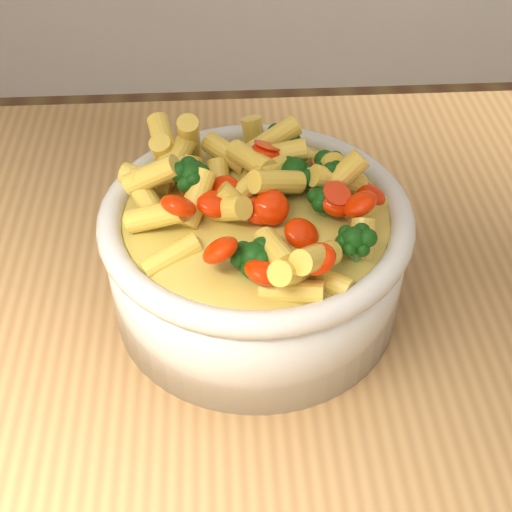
{
  "coord_description": "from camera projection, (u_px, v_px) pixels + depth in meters",
  "views": [
    {
      "loc": [
        -0.12,
        -0.32,
        1.32
      ],
      "look_at": [
        -0.09,
        0.08,
        0.95
      ],
      "focal_mm": 50.0,
      "sensor_mm": 36.0,
      "label": 1
    }
  ],
  "objects": [
    {
      "name": "table",
      "position": [
        371.0,
        447.0,
        0.6
      ],
      "size": [
        1.2,
        0.8,
        0.9
      ],
      "color": "#A97E48",
      "rests_on": "ground"
    },
    {
      "name": "serving_bowl",
      "position": [
        256.0,
        255.0,
        0.55
      ],
      "size": [
        0.23,
        0.23,
        0.1
      ],
      "color": "silver",
      "rests_on": "table"
    },
    {
      "name": "pasta_salad",
      "position": [
        256.0,
        191.0,
        0.51
      ],
      "size": [
        0.18,
        0.18,
        0.04
      ],
      "color": "#FFE050",
      "rests_on": "serving_bowl"
    }
  ]
}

